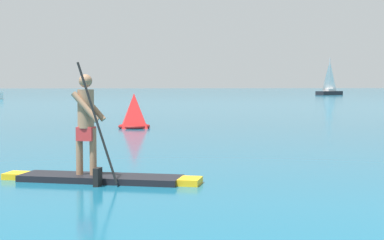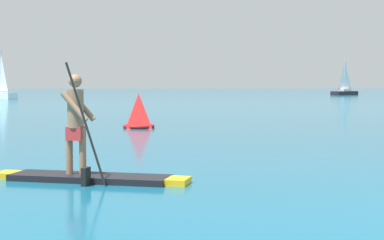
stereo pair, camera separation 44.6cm
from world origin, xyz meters
name	(u,v)px [view 1 (the left image)]	position (x,y,z in m)	size (l,w,h in m)	color
paddleboarder_near_left	(97,159)	(-6.51, 3.65, 0.35)	(3.19, 1.50, 1.92)	black
race_marker_buoy	(134,113)	(-5.45, 14.98, 0.54)	(1.28, 1.28, 1.23)	red
sailboat_right_horizon	(329,90)	(25.17, 75.53, 0.73)	(4.82, 3.96, 5.37)	black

